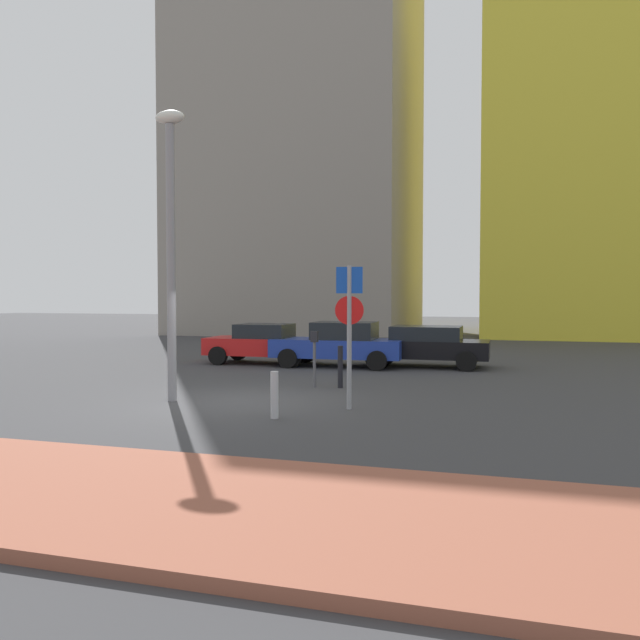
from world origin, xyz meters
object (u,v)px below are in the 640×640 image
(parked_car_red, at_px, (264,343))
(street_lamp, at_px, (171,230))
(parked_car_blue, at_px, (340,344))
(parked_car_black, at_px, (424,345))
(traffic_bollard_near, at_px, (274,395))
(parking_sign_post, at_px, (349,319))
(traffic_bollard_mid, at_px, (340,367))
(parking_meter, at_px, (314,351))

(parked_car_red, xyz_separation_m, street_lamp, (0.90, -7.91, 3.13))
(parked_car_blue, relative_size, parked_car_black, 1.03)
(parked_car_black, height_order, traffic_bollard_near, parked_car_black)
(parked_car_blue, height_order, parking_sign_post, parking_sign_post)
(parking_sign_post, height_order, traffic_bollard_near, parking_sign_post)
(street_lamp, bearing_deg, parked_car_blue, 76.35)
(traffic_bollard_mid, bearing_deg, traffic_bollard_near, -92.71)
(parked_car_blue, distance_m, traffic_bollard_near, 9.10)
(parked_car_red, xyz_separation_m, traffic_bollard_mid, (4.04, -4.91, -0.18))
(parking_meter, bearing_deg, traffic_bollard_mid, 4.25)
(parking_sign_post, xyz_separation_m, parking_meter, (-1.63, 2.85, -0.95))
(traffic_bollard_near, bearing_deg, parked_car_black, 80.20)
(parking_meter, xyz_separation_m, traffic_bollard_mid, (0.68, 0.05, -0.40))
(parked_car_blue, xyz_separation_m, parking_sign_post, (2.20, -7.65, 1.12))
(parked_car_blue, xyz_separation_m, traffic_bollard_near, (1.06, -9.03, -0.31))
(traffic_bollard_near, bearing_deg, parking_sign_post, 50.21)
(parked_car_red, xyz_separation_m, parking_meter, (3.36, -4.96, 0.22))
(street_lamp, bearing_deg, parked_car_black, 61.35)
(parking_sign_post, bearing_deg, traffic_bollard_near, -129.79)
(street_lamp, bearing_deg, traffic_bollard_near, -23.45)
(parked_car_blue, xyz_separation_m, parking_meter, (0.58, -4.81, 0.17))
(street_lamp, bearing_deg, traffic_bollard_mid, 43.68)
(parked_car_black, relative_size, traffic_bollard_mid, 3.93)
(parking_sign_post, distance_m, street_lamp, 4.54)
(parking_meter, distance_m, traffic_bollard_mid, 0.79)
(parked_car_red, relative_size, traffic_bollard_mid, 3.65)
(traffic_bollard_near, height_order, traffic_bollard_mid, traffic_bollard_mid)
(traffic_bollard_near, bearing_deg, street_lamp, 156.55)
(parked_car_black, height_order, parking_meter, parking_meter)
(parked_car_red, distance_m, parked_car_black, 5.54)
(parked_car_black, relative_size, street_lamp, 0.66)
(parked_car_black, bearing_deg, parked_car_red, -174.37)
(traffic_bollard_mid, bearing_deg, street_lamp, -136.32)
(traffic_bollard_near, bearing_deg, parked_car_red, 112.67)
(traffic_bollard_near, relative_size, traffic_bollard_mid, 0.84)
(traffic_bollard_mid, bearing_deg, parking_meter, -175.75)
(parked_car_black, relative_size, parking_meter, 2.93)
(parked_car_red, relative_size, street_lamp, 0.61)
(parking_sign_post, bearing_deg, parking_meter, 119.74)
(parked_car_black, distance_m, parking_meter, 5.91)
(traffic_bollard_near, bearing_deg, parked_car_blue, 96.66)
(parked_car_black, bearing_deg, traffic_bollard_mid, -105.16)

